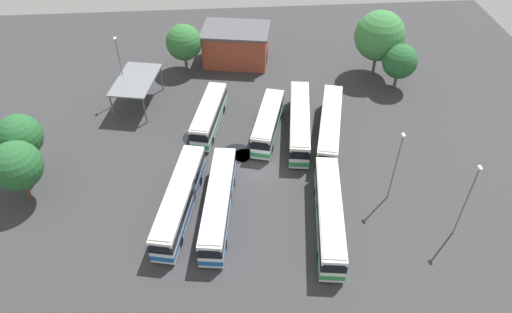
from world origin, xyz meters
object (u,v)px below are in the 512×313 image
(bus_row0_slot3, at_px, (299,122))
(bus_row1_slot0, at_px, (180,199))
(bus_row1_slot1, at_px, (219,202))
(bus_row0_slot4, at_px, (330,126))
(tree_east_edge, at_px, (184,42))
(bus_row1_slot4, at_px, (329,214))
(lamp_post_by_building, at_px, (121,67))
(bus_row0_slot0, at_px, (209,115))
(tree_northwest, at_px, (400,61))
(lamp_post_far_corner, at_px, (396,165))
(depot_building, at_px, (236,45))
(lamp_post_near_entrance, at_px, (467,199))
(tree_north_edge, at_px, (17,166))
(tree_south_edge, at_px, (380,36))
(maintenance_shelter, at_px, (136,81))
(tree_northeast, at_px, (20,137))
(bus_row0_slot2, at_px, (268,123))

(bus_row0_slot3, bearing_deg, bus_row1_slot0, -49.46)
(bus_row1_slot1, bearing_deg, bus_row0_slot4, 130.47)
(bus_row0_slot3, distance_m, tree_east_edge, 23.40)
(bus_row1_slot4, relative_size, lamp_post_by_building, 1.53)
(bus_row0_slot0, distance_m, tree_northwest, 28.78)
(bus_row0_slot3, relative_size, bus_row1_slot0, 1.00)
(bus_row1_slot0, xyz_separation_m, lamp_post_far_corner, (-0.32, 23.45, 3.14))
(bus_row0_slot4, relative_size, depot_building, 1.29)
(lamp_post_near_entrance, relative_size, tree_north_edge, 1.21)
(tree_south_edge, bearing_deg, maintenance_shelter, -81.09)
(maintenance_shelter, distance_m, tree_east_edge, 11.10)
(tree_east_edge, bearing_deg, maintenance_shelter, -35.09)
(bus_row1_slot0, relative_size, bus_row1_slot4, 1.00)
(bus_row0_slot4, bearing_deg, tree_northeast, -83.48)
(bus_row1_slot0, bearing_deg, maintenance_shelter, -162.32)
(bus_row0_slot2, bearing_deg, tree_northeast, -79.17)
(tree_northwest, relative_size, tree_east_edge, 0.93)
(bus_row1_slot1, height_order, tree_north_edge, tree_north_edge)
(lamp_post_by_building, xyz_separation_m, tree_north_edge, (19.42, -8.51, -0.23))
(maintenance_shelter, xyz_separation_m, tree_northwest, (-1.44, 37.66, 0.50))
(bus_row1_slot0, xyz_separation_m, tree_northeast, (-7.45, -17.90, 3.87))
(bus_row0_slot4, distance_m, tree_north_edge, 37.12)
(bus_row1_slot4, bearing_deg, bus_row1_slot1, -102.44)
(maintenance_shelter, xyz_separation_m, lamp_post_by_building, (-1.50, -1.97, 1.32))
(maintenance_shelter, xyz_separation_m, tree_northeast, (13.71, -11.16, 1.77))
(lamp_post_near_entrance, relative_size, tree_east_edge, 1.26)
(bus_row0_slot4, xyz_separation_m, tree_east_edge, (-18.58, -19.17, 2.89))
(bus_row0_slot0, bearing_deg, tree_northeast, -69.98)
(tree_northwest, bearing_deg, tree_northeast, -72.75)
(depot_building, xyz_separation_m, tree_northwest, (9.76, 23.27, 1.62))
(bus_row0_slot2, height_order, lamp_post_near_entrance, lamp_post_near_entrance)
(lamp_post_near_entrance, bearing_deg, lamp_post_by_building, -126.69)
(bus_row1_slot1, relative_size, tree_south_edge, 1.46)
(lamp_post_near_entrance, relative_size, tree_south_edge, 0.93)
(lamp_post_far_corner, bearing_deg, bus_row0_slot4, -157.60)
(lamp_post_far_corner, distance_m, tree_northwest, 23.51)
(bus_row1_slot1, bearing_deg, maintenance_shelter, -153.50)
(tree_northwest, distance_m, tree_north_edge, 51.89)
(bus_row0_slot4, distance_m, tree_northwest, 16.55)
(bus_row0_slot3, distance_m, tree_north_edge, 33.77)
(tree_northeast, bearing_deg, bus_row0_slot4, 96.52)
(bus_row0_slot0, xyz_separation_m, bus_row1_slot4, (18.50, 12.55, 0.00))
(bus_row1_slot1, bearing_deg, tree_north_edge, -100.67)
(lamp_post_near_entrance, bearing_deg, bus_row0_slot4, -149.25)
(bus_row0_slot4, height_order, bus_row1_slot1, same)
(depot_building, bearing_deg, tree_northwest, 67.24)
(lamp_post_near_entrance, distance_m, tree_south_edge, 32.12)
(lamp_post_near_entrance, relative_size, tree_northeast, 1.14)
(bus_row0_slot3, xyz_separation_m, lamp_post_far_corner, (12.50, 8.46, 3.14))
(bus_row0_slot2, bearing_deg, maintenance_shelter, -114.97)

